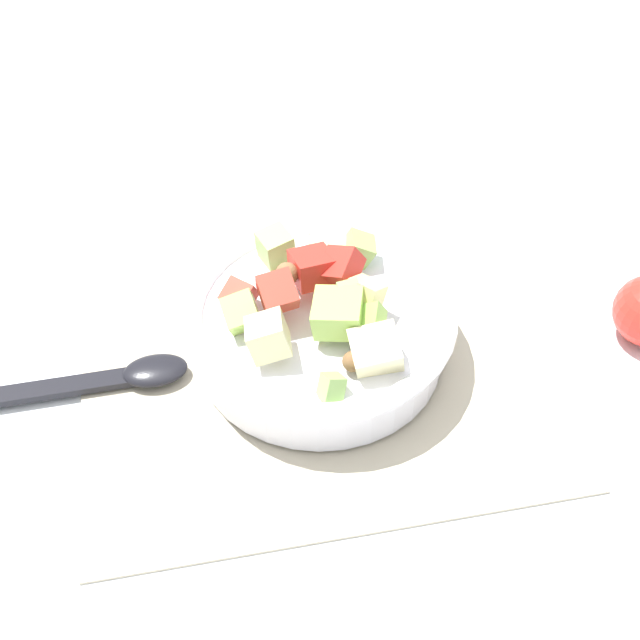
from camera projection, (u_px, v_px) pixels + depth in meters
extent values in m
plane|color=silver|center=(314.00, 366.00, 0.73)|extent=(2.40, 2.40, 0.00)
cube|color=#BCB299|center=(314.00, 364.00, 0.73)|extent=(0.41, 0.34, 0.01)
cylinder|color=white|center=(320.00, 332.00, 0.72)|extent=(0.22, 0.22, 0.05)
torus|color=white|center=(320.00, 312.00, 0.70)|extent=(0.24, 0.24, 0.02)
cube|color=#A3CC6B|center=(276.00, 249.00, 0.74)|extent=(0.04, 0.04, 0.04)
cube|color=#BC3828|center=(277.00, 292.00, 0.67)|extent=(0.03, 0.04, 0.03)
cube|color=beige|center=(330.00, 241.00, 0.75)|extent=(0.05, 0.05, 0.05)
cube|color=red|center=(313.00, 268.00, 0.70)|extent=(0.04, 0.05, 0.03)
cube|color=beige|center=(268.00, 336.00, 0.65)|extent=(0.04, 0.04, 0.04)
cube|color=red|center=(341.00, 267.00, 0.69)|extent=(0.05, 0.04, 0.04)
cube|color=#8CB74C|center=(368.00, 320.00, 0.66)|extent=(0.04, 0.03, 0.03)
cube|color=beige|center=(376.00, 351.00, 0.65)|extent=(0.04, 0.04, 0.05)
cube|color=#93C160|center=(338.00, 387.00, 0.64)|extent=(0.03, 0.03, 0.03)
cube|color=#BC3828|center=(239.00, 295.00, 0.70)|extent=(0.04, 0.04, 0.03)
sphere|color=brown|center=(287.00, 274.00, 0.69)|extent=(0.03, 0.03, 0.03)
sphere|color=brown|center=(353.00, 361.00, 0.65)|extent=(0.02, 0.03, 0.02)
cube|color=#A3CC6B|center=(347.00, 291.00, 0.68)|extent=(0.02, 0.03, 0.03)
cube|color=#93C160|center=(356.00, 251.00, 0.74)|extent=(0.04, 0.03, 0.04)
cube|color=#9EC656|center=(339.00, 313.00, 0.67)|extent=(0.05, 0.05, 0.03)
cube|color=#E5D684|center=(365.00, 295.00, 0.68)|extent=(0.04, 0.04, 0.03)
cube|color=#9EC656|center=(241.00, 312.00, 0.68)|extent=(0.03, 0.04, 0.04)
ellipsoid|color=black|center=(155.00, 370.00, 0.71)|extent=(0.06, 0.04, 0.01)
cube|color=black|center=(18.00, 394.00, 0.70)|extent=(0.20, 0.02, 0.01)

